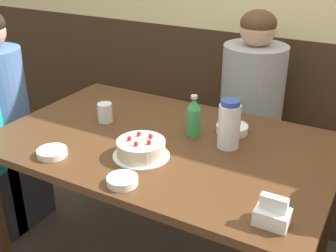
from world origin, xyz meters
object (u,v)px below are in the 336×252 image
bench_seat (226,159)px  glass_water_tall (105,113)px  soju_bottle (194,117)px  napkin_holder (272,214)px  birthday_cake (141,149)px  person_teal_shirt (3,127)px  bowl_soup_white (122,181)px  bowl_rice_small (52,152)px  bowl_side_dish (232,129)px  person_pale_blue_shirt (250,119)px  water_pitcher (229,125)px

bench_seat → glass_water_tall: bearing=-114.0°
soju_bottle → glass_water_tall: soju_bottle is taller
soju_bottle → napkin_holder: 0.69m
birthday_cake → glass_water_tall: glass_water_tall is taller
bench_seat → person_teal_shirt: 1.39m
bench_seat → bowl_soup_white: size_ratio=16.82×
person_teal_shirt → bench_seat: bearing=41.2°
bowl_rice_small → soju_bottle: bearing=47.2°
bowl_side_dish → glass_water_tall: glass_water_tall is taller
glass_water_tall → person_teal_shirt: 0.69m
bowl_side_dish → person_pale_blue_shirt: bearing=98.5°
water_pitcher → napkin_holder: water_pitcher is taller
person_teal_shirt → person_pale_blue_shirt: 1.41m
napkin_holder → person_teal_shirt: bearing=169.7°
person_teal_shirt → bowl_side_dish: bearing=12.7°
napkin_holder → bowl_side_dish: bearing=122.1°
bowl_side_dish → birthday_cake: bearing=-121.7°
birthday_cake → person_teal_shirt: bearing=173.3°
water_pitcher → soju_bottle: bearing=171.2°
bench_seat → bowl_side_dish: bearing=-68.3°
bowl_soup_white → bowl_side_dish: bearing=72.5°
soju_bottle → bowl_side_dish: bearing=38.0°
water_pitcher → soju_bottle: 0.18m
person_pale_blue_shirt → birthday_cake: bearing=-10.8°
birthday_cake → soju_bottle: (0.10, 0.29, 0.06)m
water_pitcher → glass_water_tall: water_pitcher is taller
glass_water_tall → person_teal_shirt: size_ratio=0.08×
person_pale_blue_shirt → bowl_side_dish: bearing=8.5°
napkin_holder → bowl_soup_white: napkin_holder is taller
soju_bottle → bowl_rice_small: soju_bottle is taller
bowl_side_dish → person_pale_blue_shirt: 0.53m
birthday_cake → person_teal_shirt: 1.02m
water_pitcher → bowl_soup_white: 0.53m
bench_seat → soju_bottle: 0.94m
bowl_soup_white → water_pitcher: bearing=64.1°
bench_seat → water_pitcher: water_pitcher is taller
bowl_soup_white → bowl_side_dish: 0.64m
bowl_soup_white → glass_water_tall: size_ratio=1.25×
birthday_cake → bowl_rice_small: (-0.33, -0.18, -0.02)m
bench_seat → glass_water_tall: size_ratio=21.03×
bench_seat → soju_bottle: (0.09, -0.71, 0.60)m
person_teal_shirt → bowl_rice_small: bearing=-23.8°
bowl_side_dish → soju_bottle: bearing=-142.0°
bowl_soup_white → person_pale_blue_shirt: bearing=83.9°
birthday_cake → napkin_holder: (0.61, -0.17, 0.00)m
bench_seat → person_teal_shirt: size_ratio=1.59×
birthday_cake → soju_bottle: size_ratio=1.23×
birthday_cake → bowl_soup_white: 0.22m
birthday_cake → napkin_holder: size_ratio=2.18×
water_pitcher → person_pale_blue_shirt: size_ratio=0.18×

